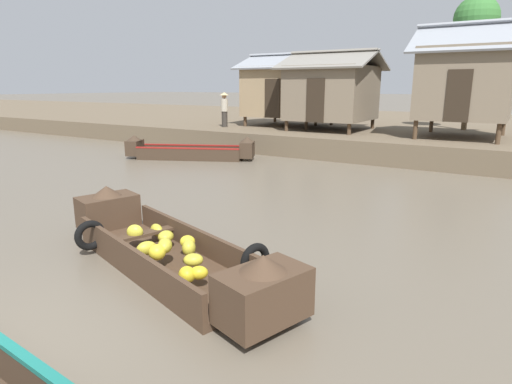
% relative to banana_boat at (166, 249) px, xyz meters
% --- Properties ---
extents(ground_plane, '(300.00, 300.00, 0.00)m').
position_rel_banana_boat_xyz_m(ground_plane, '(-0.11, 6.44, -0.32)').
color(ground_plane, '#665B4C').
extents(riverbank_strip, '(160.00, 20.00, 0.85)m').
position_rel_banana_boat_xyz_m(riverbank_strip, '(-0.11, 20.57, 0.10)').
color(riverbank_strip, brown).
rests_on(riverbank_strip, ground).
extents(banana_boat, '(5.32, 2.61, 0.93)m').
position_rel_banana_boat_xyz_m(banana_boat, '(0.00, 0.00, 0.00)').
color(banana_boat, '#473323').
rests_on(banana_boat, ground).
extents(cargo_boat_upstream, '(4.90, 2.87, 0.91)m').
position_rel_banana_boat_xyz_m(cargo_boat_upstream, '(-6.51, 8.24, -0.02)').
color(cargo_boat_upstream, '#3D2D21').
rests_on(cargo_boat_upstream, ground).
extents(stilt_house_left, '(4.45, 3.92, 3.54)m').
position_rel_banana_boat_xyz_m(stilt_house_left, '(-5.66, 14.93, 2.27)').
color(stilt_house_left, '#4C3826').
rests_on(stilt_house_left, riverbank_strip).
extents(stilt_house_mid_left, '(4.01, 4.07, 3.50)m').
position_rel_banana_boat_xyz_m(stilt_house_mid_left, '(-3.03, 14.02, 2.23)').
color(stilt_house_mid_left, '#4C3826').
rests_on(stilt_house_mid_left, riverbank_strip).
extents(stilt_house_mid_right, '(3.85, 4.06, 4.27)m').
position_rel_banana_boat_xyz_m(stilt_house_mid_right, '(2.43, 13.89, 2.63)').
color(stilt_house_mid_right, '#4C3826').
rests_on(stilt_house_mid_right, riverbank_strip).
extents(palm_tree_near, '(1.87, 1.87, 5.72)m').
position_rel_banana_boat_xyz_m(palm_tree_near, '(2.18, 17.14, 5.22)').
color(palm_tree_near, brown).
rests_on(palm_tree_near, riverbank_strip).
extents(vendor_person, '(0.44, 0.44, 1.66)m').
position_rel_banana_boat_xyz_m(vendor_person, '(-8.00, 12.60, 1.45)').
color(vendor_person, '#332D28').
rests_on(vendor_person, riverbank_strip).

